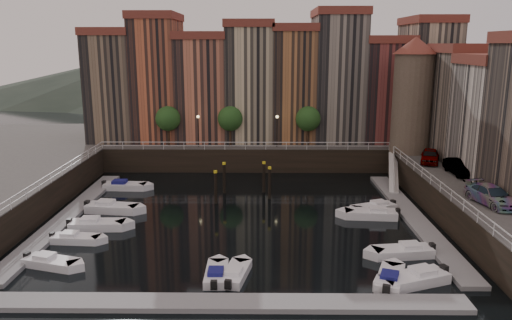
{
  "coord_description": "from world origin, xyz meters",
  "views": [
    {
      "loc": [
        1.95,
        -45.23,
        15.92
      ],
      "look_at": [
        1.46,
        4.0,
        4.46
      ],
      "focal_mm": 35.0,
      "sensor_mm": 36.0,
      "label": 1
    }
  ],
  "objects_px": {
    "boat_left_2": "(96,225)",
    "boat_left_0": "(50,262)",
    "boat_left_1": "(75,239)",
    "car_a": "(430,157)",
    "gangway": "(394,170)",
    "car_b": "(460,168)",
    "corner_tower": "(412,94)",
    "mooring_pilings": "(244,182)",
    "car_c": "(492,197)"
  },
  "relations": [
    {
      "from": "gangway",
      "to": "car_b",
      "type": "height_order",
      "value": "car_b"
    },
    {
      "from": "boat_left_0",
      "to": "car_b",
      "type": "distance_m",
      "value": 38.64
    },
    {
      "from": "car_a",
      "to": "car_c",
      "type": "xyz_separation_m",
      "value": [
        0.22,
        -14.66,
        -0.01
      ]
    },
    {
      "from": "boat_left_2",
      "to": "boat_left_0",
      "type": "bearing_deg",
      "value": -98.8
    },
    {
      "from": "boat_left_0",
      "to": "boat_left_1",
      "type": "height_order",
      "value": "boat_left_0"
    },
    {
      "from": "corner_tower",
      "to": "mooring_pilings",
      "type": "xyz_separation_m",
      "value": [
        -19.88,
        -8.68,
        -8.54
      ]
    },
    {
      "from": "corner_tower",
      "to": "boat_left_2",
      "type": "bearing_deg",
      "value": -150.63
    },
    {
      "from": "corner_tower",
      "to": "car_a",
      "type": "height_order",
      "value": "corner_tower"
    },
    {
      "from": "corner_tower",
      "to": "boat_left_0",
      "type": "distance_m",
      "value": 43.52
    },
    {
      "from": "corner_tower",
      "to": "car_b",
      "type": "distance_m",
      "value": 12.88
    },
    {
      "from": "gangway",
      "to": "boat_left_2",
      "type": "relative_size",
      "value": 1.64
    },
    {
      "from": "boat_left_0",
      "to": "boat_left_1",
      "type": "distance_m",
      "value": 4.59
    },
    {
      "from": "gangway",
      "to": "car_a",
      "type": "xyz_separation_m",
      "value": [
        3.53,
        -1.37,
        1.87
      ]
    },
    {
      "from": "gangway",
      "to": "boat_left_1",
      "type": "height_order",
      "value": "gangway"
    },
    {
      "from": "gangway",
      "to": "corner_tower",
      "type": "bearing_deg",
      "value": 57.2
    },
    {
      "from": "corner_tower",
      "to": "mooring_pilings",
      "type": "relative_size",
      "value": 2.35
    },
    {
      "from": "boat_left_0",
      "to": "mooring_pilings",
      "type": "bearing_deg",
      "value": 68.41
    },
    {
      "from": "gangway",
      "to": "boat_left_0",
      "type": "xyz_separation_m",
      "value": [
        -30.59,
        -21.49,
        -1.58
      ]
    },
    {
      "from": "boat_left_0",
      "to": "car_c",
      "type": "height_order",
      "value": "car_c"
    },
    {
      "from": "mooring_pilings",
      "to": "boat_left_2",
      "type": "xyz_separation_m",
      "value": [
        -12.7,
        -9.66,
        -1.26
      ]
    },
    {
      "from": "corner_tower",
      "to": "boat_left_2",
      "type": "xyz_separation_m",
      "value": [
        -32.57,
        -18.33,
        -9.8
      ]
    },
    {
      "from": "car_a",
      "to": "car_b",
      "type": "height_order",
      "value": "car_b"
    },
    {
      "from": "gangway",
      "to": "boat_left_2",
      "type": "height_order",
      "value": "gangway"
    },
    {
      "from": "boat_left_1",
      "to": "car_c",
      "type": "bearing_deg",
      "value": 5.56
    },
    {
      "from": "gangway",
      "to": "car_a",
      "type": "height_order",
      "value": "car_a"
    },
    {
      "from": "corner_tower",
      "to": "boat_left_1",
      "type": "bearing_deg",
      "value": -147.31
    },
    {
      "from": "boat_left_2",
      "to": "car_b",
      "type": "xyz_separation_m",
      "value": [
        34.53,
        7.33,
        3.42
      ]
    },
    {
      "from": "boat_left_0",
      "to": "car_a",
      "type": "height_order",
      "value": "car_a"
    },
    {
      "from": "boat_left_0",
      "to": "boat_left_2",
      "type": "bearing_deg",
      "value": 99.74
    },
    {
      "from": "boat_left_1",
      "to": "car_a",
      "type": "relative_size",
      "value": 0.91
    },
    {
      "from": "car_a",
      "to": "gangway",
      "type": "bearing_deg",
      "value": 178.15
    },
    {
      "from": "boat_left_2",
      "to": "car_c",
      "type": "distance_m",
      "value": 33.67
    },
    {
      "from": "boat_left_0",
      "to": "car_a",
      "type": "xyz_separation_m",
      "value": [
        34.13,
        20.12,
        3.45
      ]
    },
    {
      "from": "gangway",
      "to": "boat_left_0",
      "type": "bearing_deg",
      "value": -144.92
    },
    {
      "from": "boat_left_0",
      "to": "boat_left_2",
      "type": "relative_size",
      "value": 0.88
    },
    {
      "from": "boat_left_1",
      "to": "car_a",
      "type": "height_order",
      "value": "car_a"
    },
    {
      "from": "corner_tower",
      "to": "mooring_pilings",
      "type": "height_order",
      "value": "corner_tower"
    },
    {
      "from": "boat_left_2",
      "to": "car_b",
      "type": "distance_m",
      "value": 35.47
    },
    {
      "from": "corner_tower",
      "to": "gangway",
      "type": "distance_m",
      "value": 9.86
    },
    {
      "from": "gangway",
      "to": "boat_left_1",
      "type": "relative_size",
      "value": 1.98
    },
    {
      "from": "boat_left_1",
      "to": "car_b",
      "type": "relative_size",
      "value": 0.86
    },
    {
      "from": "gangway",
      "to": "boat_left_1",
      "type": "distance_m",
      "value": 34.86
    },
    {
      "from": "corner_tower",
      "to": "boat_left_1",
      "type": "distance_m",
      "value": 40.83
    },
    {
      "from": "mooring_pilings",
      "to": "car_b",
      "type": "bearing_deg",
      "value": -6.09
    },
    {
      "from": "car_a",
      "to": "car_b",
      "type": "bearing_deg",
      "value": -56.22
    },
    {
      "from": "boat_left_1",
      "to": "mooring_pilings",
      "type": "bearing_deg",
      "value": 47.48
    },
    {
      "from": "mooring_pilings",
      "to": "car_c",
      "type": "xyz_separation_m",
      "value": [
        20.73,
        -11.86,
        2.12
      ]
    },
    {
      "from": "boat_left_0",
      "to": "car_b",
      "type": "relative_size",
      "value": 0.92
    },
    {
      "from": "car_a",
      "to": "car_b",
      "type": "relative_size",
      "value": 0.94
    },
    {
      "from": "corner_tower",
      "to": "boat_left_2",
      "type": "height_order",
      "value": "corner_tower"
    }
  ]
}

